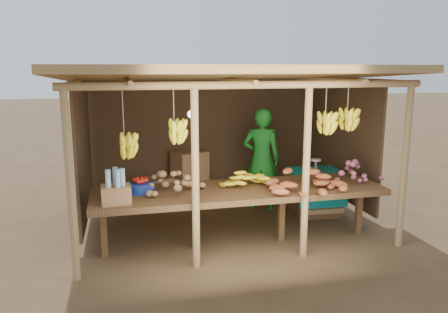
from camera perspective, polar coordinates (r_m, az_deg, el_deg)
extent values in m
plane|color=brown|center=(7.02, 0.00, -8.43)|extent=(60.00, 60.00, 0.00)
cylinder|color=tan|center=(5.12, -19.43, -3.82)|extent=(0.09, 0.09, 2.20)
cylinder|color=tan|center=(6.24, 22.51, -1.35)|extent=(0.09, 0.09, 2.20)
cylinder|color=tan|center=(8.05, -17.28, 1.75)|extent=(0.09, 0.09, 2.20)
cylinder|color=tan|center=(8.80, 11.15, 2.86)|extent=(0.09, 0.09, 2.20)
cylinder|color=tan|center=(5.15, -3.76, -3.08)|extent=(0.09, 0.09, 2.20)
cylinder|color=tan|center=(5.55, 10.66, -2.19)|extent=(0.09, 0.09, 2.20)
cylinder|color=tan|center=(5.15, 3.88, 9.31)|extent=(4.40, 0.09, 0.09)
cylinder|color=tan|center=(8.06, -2.49, 10.14)|extent=(4.40, 0.09, 0.09)
cube|color=#A5814D|center=(6.59, 0.00, 10.62)|extent=(4.70, 3.50, 0.28)
cube|color=#4B3623|center=(8.13, -2.40, 3.15)|extent=(4.20, 0.04, 1.98)
cube|color=#4B3623|center=(6.75, -17.87, 0.85)|extent=(0.04, 2.40, 1.98)
cube|color=#4B3623|center=(7.62, 15.05, 2.19)|extent=(0.04, 2.40, 1.98)
cube|color=brown|center=(5.91, 2.12, -4.56)|extent=(3.90, 1.05, 0.08)
cube|color=brown|center=(5.84, -15.43, -9.30)|extent=(0.08, 0.08, 0.72)
cube|color=brown|center=(5.91, -3.59, -8.66)|extent=(0.08, 0.08, 0.72)
cube|color=brown|center=(6.21, 7.49, -7.72)|extent=(0.08, 0.08, 0.72)
cube|color=brown|center=(6.71, 17.19, -6.66)|extent=(0.08, 0.08, 0.72)
cylinder|color=navy|center=(5.81, -10.77, -3.99)|extent=(0.35, 0.35, 0.12)
cube|color=#986A44|center=(5.39, -13.91, -4.85)|extent=(0.36, 0.29, 0.22)
imported|color=#1A7522|center=(7.44, 4.88, -0.32)|extent=(0.74, 0.60, 1.74)
cube|color=brown|center=(7.42, 11.76, -4.82)|extent=(0.77, 0.66, 0.67)
cube|color=#0D8B8F|center=(7.33, 11.88, -2.05)|extent=(0.85, 0.75, 0.07)
cube|color=#986A44|center=(8.00, -4.45, -4.07)|extent=(0.67, 0.60, 0.45)
cube|color=#986A44|center=(7.89, -4.51, -0.93)|extent=(0.67, 0.60, 0.45)
cube|color=#986A44|center=(7.93, -8.88, -4.31)|extent=(0.67, 0.60, 0.45)
ellipsoid|color=#4B3623|center=(7.51, -12.64, -5.27)|extent=(0.44, 0.44, 0.60)
ellipsoid|color=#4B3623|center=(7.52, -9.55, -5.12)|extent=(0.44, 0.44, 0.60)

